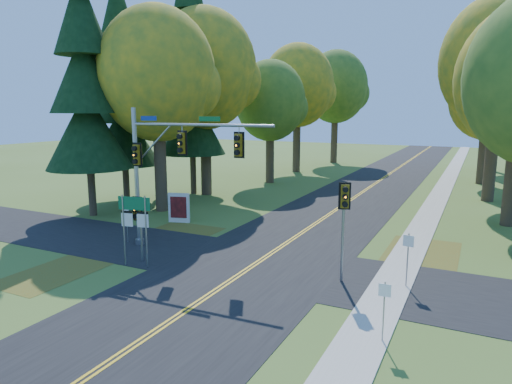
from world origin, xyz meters
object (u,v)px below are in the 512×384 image
at_px(east_signal_pole, 344,207).
at_px(traffic_mast, 167,160).
at_px(route_sign_cluster, 135,216).
at_px(info_kiosk, 179,208).

bearing_deg(east_signal_pole, traffic_mast, 154.71).
xyz_separation_m(east_signal_pole, route_sign_cluster, (-9.12, -2.19, -0.88)).
distance_m(east_signal_pole, info_kiosk, 13.65).
relative_size(east_signal_pole, info_kiosk, 2.24).
bearing_deg(route_sign_cluster, info_kiosk, 99.55).
distance_m(traffic_mast, route_sign_cluster, 3.61).
relative_size(traffic_mast, route_sign_cluster, 2.39).
relative_size(east_signal_pole, route_sign_cluster, 1.28).
distance_m(traffic_mast, east_signal_pole, 9.44).
distance_m(traffic_mast, info_kiosk, 6.86).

